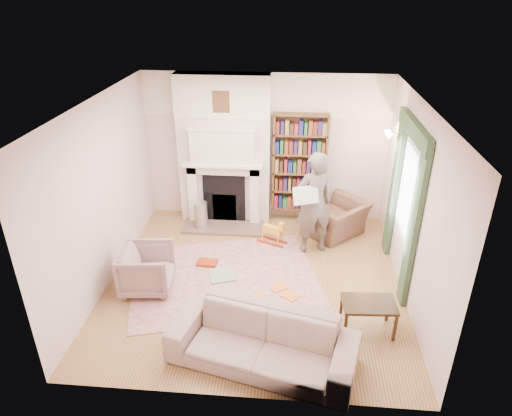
# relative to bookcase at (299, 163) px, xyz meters

# --- Properties ---
(floor) EXTENTS (4.50, 4.50, 0.00)m
(floor) POSITION_rel_bookcase_xyz_m (-0.65, -2.12, -1.18)
(floor) COLOR brown
(floor) RESTS_ON ground
(ceiling) EXTENTS (4.50, 4.50, 0.00)m
(ceiling) POSITION_rel_bookcase_xyz_m (-0.65, -2.12, 1.62)
(ceiling) COLOR white
(ceiling) RESTS_ON wall_back
(wall_back) EXTENTS (4.50, 0.00, 4.50)m
(wall_back) POSITION_rel_bookcase_xyz_m (-0.65, 0.13, 0.22)
(wall_back) COLOR silver
(wall_back) RESTS_ON floor
(wall_front) EXTENTS (4.50, 0.00, 4.50)m
(wall_front) POSITION_rel_bookcase_xyz_m (-0.65, -4.37, 0.22)
(wall_front) COLOR silver
(wall_front) RESTS_ON floor
(wall_left) EXTENTS (0.00, 4.50, 4.50)m
(wall_left) POSITION_rel_bookcase_xyz_m (-2.90, -2.12, 0.22)
(wall_left) COLOR silver
(wall_left) RESTS_ON floor
(wall_right) EXTENTS (0.00, 4.50, 4.50)m
(wall_right) POSITION_rel_bookcase_xyz_m (1.60, -2.12, 0.22)
(wall_right) COLOR silver
(wall_right) RESTS_ON floor
(fireplace) EXTENTS (1.70, 0.58, 2.80)m
(fireplace) POSITION_rel_bookcase_xyz_m (-1.40, -0.07, 0.21)
(fireplace) COLOR silver
(fireplace) RESTS_ON floor
(bookcase) EXTENTS (1.00, 0.24, 1.85)m
(bookcase) POSITION_rel_bookcase_xyz_m (0.00, 0.00, 0.00)
(bookcase) COLOR brown
(bookcase) RESTS_ON floor
(window) EXTENTS (0.02, 0.90, 1.30)m
(window) POSITION_rel_bookcase_xyz_m (1.58, -1.72, 0.27)
(window) COLOR silver
(window) RESTS_ON wall_right
(curtain_left) EXTENTS (0.07, 0.32, 2.40)m
(curtain_left) POSITION_rel_bookcase_xyz_m (1.55, -2.42, 0.02)
(curtain_left) COLOR #2B432D
(curtain_left) RESTS_ON floor
(curtain_right) EXTENTS (0.07, 0.32, 2.40)m
(curtain_right) POSITION_rel_bookcase_xyz_m (1.55, -1.02, 0.02)
(curtain_right) COLOR #2B432D
(curtain_right) RESTS_ON floor
(pelmet) EXTENTS (0.09, 1.70, 0.24)m
(pelmet) POSITION_rel_bookcase_xyz_m (1.54, -1.72, 1.20)
(pelmet) COLOR #2B432D
(pelmet) RESTS_ON wall_right
(wall_sconce) EXTENTS (0.20, 0.24, 0.24)m
(wall_sconce) POSITION_rel_bookcase_xyz_m (1.38, -0.62, 0.72)
(wall_sconce) COLOR gold
(wall_sconce) RESTS_ON wall_right
(rug) EXTENTS (3.34, 2.88, 0.01)m
(rug) POSITION_rel_bookcase_xyz_m (-1.13, -2.10, -1.17)
(rug) COLOR #CAAF98
(rug) RESTS_ON floor
(armchair_reading) EXTENTS (1.32, 1.31, 0.65)m
(armchair_reading) POSITION_rel_bookcase_xyz_m (0.71, -0.53, -0.85)
(armchair_reading) COLOR #452725
(armchair_reading) RESTS_ON floor
(armchair_left) EXTENTS (0.83, 0.82, 0.70)m
(armchair_left) POSITION_rel_bookcase_xyz_m (-2.25, -2.46, -0.83)
(armchair_left) COLOR #A59588
(armchair_left) RESTS_ON floor
(sofa) EXTENTS (2.41, 1.41, 0.66)m
(sofa) POSITION_rel_bookcase_xyz_m (-0.40, -3.81, -0.85)
(sofa) COLOR #B6A896
(sofa) RESTS_ON floor
(man_reading) EXTENTS (0.77, 0.64, 1.81)m
(man_reading) POSITION_rel_bookcase_xyz_m (0.26, -1.13, -0.27)
(man_reading) COLOR #5A4E48
(man_reading) RESTS_ON floor
(newspaper) EXTENTS (0.44, 0.26, 0.29)m
(newspaper) POSITION_rel_bookcase_xyz_m (0.11, -1.33, -0.03)
(newspaper) COLOR silver
(newspaper) RESTS_ON man_reading
(coffee_table) EXTENTS (0.73, 0.49, 0.45)m
(coffee_table) POSITION_rel_bookcase_xyz_m (0.95, -3.11, -0.95)
(coffee_table) COLOR #372513
(coffee_table) RESTS_ON floor
(paraffin_heater) EXTENTS (0.28, 0.28, 0.55)m
(paraffin_heater) POSITION_rel_bookcase_xyz_m (-1.79, -0.56, -0.90)
(paraffin_heater) COLOR #AFB1B7
(paraffin_heater) RESTS_ON floor
(rocking_horse) EXTENTS (0.56, 0.40, 0.46)m
(rocking_horse) POSITION_rel_bookcase_xyz_m (-0.44, -0.97, -0.95)
(rocking_horse) COLOR #F6AB29
(rocking_horse) RESTS_ON rug
(board_game) EXTENTS (0.50, 0.50, 0.03)m
(board_game) POSITION_rel_bookcase_xyz_m (-1.18, -2.07, -1.15)
(board_game) COLOR #E6DF51
(board_game) RESTS_ON rug
(game_box_lid) EXTENTS (0.34, 0.23, 0.05)m
(game_box_lid) POSITION_rel_bookcase_xyz_m (-1.47, -1.75, -1.14)
(game_box_lid) COLOR #9F2B12
(game_box_lid) RESTS_ON rug
(comic_annuals) EXTENTS (0.80, 0.54, 0.02)m
(comic_annuals) POSITION_rel_bookcase_xyz_m (-0.32, -2.45, -1.16)
(comic_annuals) COLOR red
(comic_annuals) RESTS_ON rug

